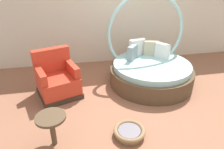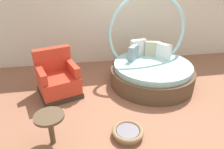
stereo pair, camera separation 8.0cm
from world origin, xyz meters
name	(u,v)px [view 1 (the left image)]	position (x,y,z in m)	size (l,w,h in m)	color
ground_plane	(150,107)	(0.00, 0.00, -0.01)	(8.00, 8.00, 0.02)	#936047
back_wall	(122,11)	(0.00, 2.47, 1.39)	(8.00, 0.12, 2.79)	silver
round_daybed	(150,67)	(0.34, 0.99, 0.37)	(1.88, 1.88, 1.98)	brown
red_armchair	(57,80)	(-1.75, 0.85, 0.33)	(1.01, 1.01, 0.94)	#38281E
pet_basket	(129,132)	(-0.60, -0.66, 0.07)	(0.51, 0.51, 0.13)	#8E704C
side_table	(51,121)	(-1.77, -0.60, 0.43)	(0.44, 0.44, 0.52)	brown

